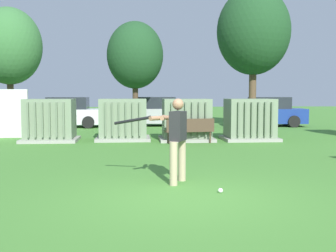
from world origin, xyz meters
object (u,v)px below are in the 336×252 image
at_px(transformer_mid_west, 123,120).
at_px(parked_car_left_of_center, 66,113).
at_px(transformer_west, 50,121).
at_px(batter, 175,136).
at_px(sports_ball, 220,191).
at_px(transformer_mid_east, 186,120).
at_px(parked_car_right_of_center, 155,112).
at_px(parked_car_rightmost, 267,113).
at_px(transformer_east, 250,120).
at_px(park_bench, 190,129).

height_order(transformer_mid_west, parked_car_left_of_center, same).
height_order(transformer_west, transformer_mid_west, same).
height_order(batter, sports_ball, batter).
relative_size(transformer_mid_east, batter, 1.21).
xyz_separation_m(parked_car_right_of_center, parked_car_rightmost, (6.21, -0.71, 0.00)).
bearing_deg(transformer_west, parked_car_left_of_center, 93.82).
bearing_deg(sports_ball, transformer_west, 118.76).
xyz_separation_m(transformer_mid_west, parked_car_left_of_center, (-3.21, 6.44, -0.04)).
xyz_separation_m(transformer_mid_east, parked_car_left_of_center, (-5.67, 6.81, -0.04)).
bearing_deg(transformer_east, transformer_west, 178.56).
bearing_deg(park_bench, transformer_mid_west, 151.94).
bearing_deg(park_bench, parked_car_rightmost, 54.88).
bearing_deg(parked_car_left_of_center, parked_car_rightmost, -0.85).
bearing_deg(sports_ball, parked_car_right_of_center, 91.54).
xyz_separation_m(transformer_west, batter, (4.05, -7.79, 0.19)).
bearing_deg(parked_car_right_of_center, batter, -91.24).
xyz_separation_m(transformer_mid_west, parked_car_right_of_center, (1.60, 6.98, -0.04)).
xyz_separation_m(transformer_west, parked_car_right_of_center, (4.37, 7.18, -0.04)).
height_order(transformer_west, parked_car_left_of_center, same).
bearing_deg(batter, park_bench, 79.87).
height_order(transformer_mid_east, parked_car_left_of_center, same).
distance_m(transformer_east, parked_car_right_of_center, 8.10).
bearing_deg(sports_ball, parked_car_rightmost, 69.20).
bearing_deg(parked_car_right_of_center, park_bench, -84.02).
distance_m(transformer_west, transformer_mid_west, 2.78).
bearing_deg(sports_ball, transformer_mid_west, 102.78).
height_order(transformer_mid_west, batter, batter).
relative_size(transformer_mid_west, transformer_east, 1.00).
distance_m(park_bench, parked_car_right_of_center, 8.35).
relative_size(parked_car_left_of_center, parked_car_right_of_center, 0.97).
xyz_separation_m(transformer_mid_east, park_bench, (0.01, -0.94, -0.25)).
bearing_deg(parked_car_rightmost, transformer_west, -148.54).
bearing_deg(parked_car_rightmost, batter, -114.60).
relative_size(park_bench, sports_ball, 20.43).
relative_size(transformer_mid_west, parked_car_left_of_center, 0.50).
distance_m(transformer_mid_west, park_bench, 2.81).
relative_size(park_bench, batter, 1.06).
height_order(transformer_mid_west, park_bench, transformer_mid_west).
xyz_separation_m(transformer_mid_west, parked_car_rightmost, (7.81, 6.28, -0.04)).
bearing_deg(transformer_mid_west, transformer_east, -4.51).
relative_size(transformer_mid_west, parked_car_right_of_center, 0.48).
xyz_separation_m(transformer_mid_east, sports_ball, (-0.43, -8.57, -0.74)).
distance_m(transformer_west, parked_car_rightmost, 12.40).
height_order(parked_car_left_of_center, parked_car_right_of_center, same).
bearing_deg(batter, transformer_east, 64.12).
distance_m(transformer_mid_west, parked_car_right_of_center, 7.16).
distance_m(transformer_east, sports_ball, 9.07).
relative_size(transformer_mid_west, transformer_mid_east, 1.00).
distance_m(transformer_east, parked_car_left_of_center, 10.66).
distance_m(batter, parked_car_rightmost, 15.69).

